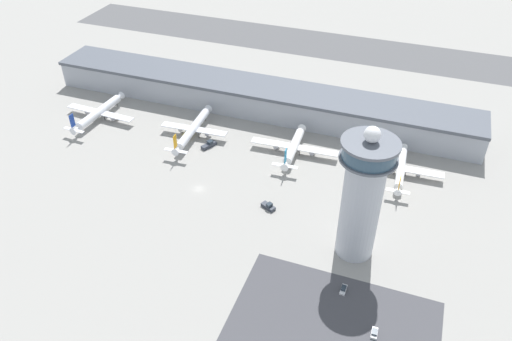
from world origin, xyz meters
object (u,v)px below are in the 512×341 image
(service_truck_catering, at_px, (268,206))
(service_truck_fuel, at_px, (360,216))
(car_maroon_suv, at_px, (343,289))
(control_tower, at_px, (362,195))
(airplane_gate_bravo, at_px, (193,129))
(airplane_gate_delta, at_px, (401,168))
(car_black_suv, at_px, (374,333))
(service_truck_water, at_px, (188,132))
(airplane_gate_alpha, at_px, (99,112))
(airplane_gate_charlie, at_px, (294,147))
(service_truck_baggage, at_px, (209,145))

(service_truck_catering, xyz_separation_m, service_truck_fuel, (35.44, 6.80, 0.10))
(service_truck_catering, height_order, car_maroon_suv, service_truck_catering)
(control_tower, relative_size, service_truck_catering, 8.00)
(airplane_gate_bravo, relative_size, airplane_gate_delta, 1.15)
(control_tower, height_order, service_truck_catering, control_tower)
(control_tower, xyz_separation_m, car_black_suv, (13.01, -33.10, -25.22))
(control_tower, height_order, service_truck_water, control_tower)
(airplane_gate_alpha, distance_m, airplane_gate_charlie, 101.57)
(car_maroon_suv, bearing_deg, service_truck_water, 142.91)
(service_truck_catering, bearing_deg, car_maroon_suv, -39.78)
(control_tower, relative_size, airplane_gate_charlie, 1.29)
(airplane_gate_delta, height_order, car_black_suv, airplane_gate_delta)
(airplane_gate_alpha, relative_size, airplane_gate_bravo, 0.96)
(control_tower, bearing_deg, service_truck_water, 151.46)
(airplane_gate_charlie, distance_m, service_truck_fuel, 49.56)
(control_tower, height_order, airplane_gate_alpha, control_tower)
(service_truck_fuel, bearing_deg, airplane_gate_delta, 71.55)
(service_truck_fuel, xyz_separation_m, car_black_suv, (13.99, -50.93, -0.45))
(service_truck_baggage, relative_size, service_truck_water, 0.94)
(service_truck_catering, bearing_deg, service_truck_baggage, 141.70)
(control_tower, bearing_deg, car_maroon_suv, -88.37)
(service_truck_catering, relative_size, car_maroon_suv, 1.49)
(service_truck_fuel, xyz_separation_m, service_truck_baggage, (-75.89, 25.15, -0.00))
(airplane_gate_delta, bearing_deg, airplane_gate_charlie, -179.70)
(airplane_gate_charlie, distance_m, car_black_suv, 98.16)
(airplane_gate_bravo, height_order, airplane_gate_charlie, airplane_gate_bravo)
(airplane_gate_charlie, xyz_separation_m, airplane_gate_delta, (47.97, 0.25, -0.27))
(airplane_gate_alpha, relative_size, service_truck_baggage, 4.90)
(airplane_gate_charlie, distance_m, car_maroon_suv, 80.39)
(airplane_gate_alpha, distance_m, service_truck_catering, 108.95)
(service_truck_water, distance_m, car_black_suv, 132.86)
(service_truck_catering, bearing_deg, airplane_gate_alpha, 160.94)
(service_truck_catering, xyz_separation_m, service_truck_baggage, (-40.45, 31.95, 0.09))
(airplane_gate_alpha, xyz_separation_m, service_truck_baggage, (62.48, -3.61, -3.06))
(service_truck_water, distance_m, car_maroon_suv, 114.84)
(service_truck_baggage, xyz_separation_m, service_truck_water, (-14.17, 6.53, 0.01))
(control_tower, height_order, airplane_gate_delta, control_tower)
(control_tower, height_order, service_truck_baggage, control_tower)
(service_truck_fuel, relative_size, service_truck_baggage, 0.88)
(airplane_gate_bravo, bearing_deg, service_truck_catering, -35.99)
(service_truck_catering, relative_size, service_truck_water, 0.76)
(service_truck_water, bearing_deg, car_black_suv, -38.45)
(control_tower, relative_size, service_truck_water, 6.08)
(control_tower, distance_m, service_truck_baggage, 91.49)
(airplane_gate_delta, height_order, service_truck_baggage, airplane_gate_delta)
(service_truck_catering, relative_size, service_truck_baggage, 0.81)
(airplane_gate_bravo, height_order, service_truck_baggage, airplane_gate_bravo)
(airplane_gate_bravo, bearing_deg, service_truck_baggage, -25.68)
(airplane_gate_bravo, height_order, airplane_gate_delta, airplane_gate_bravo)
(airplane_gate_alpha, relative_size, car_maroon_suv, 9.04)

